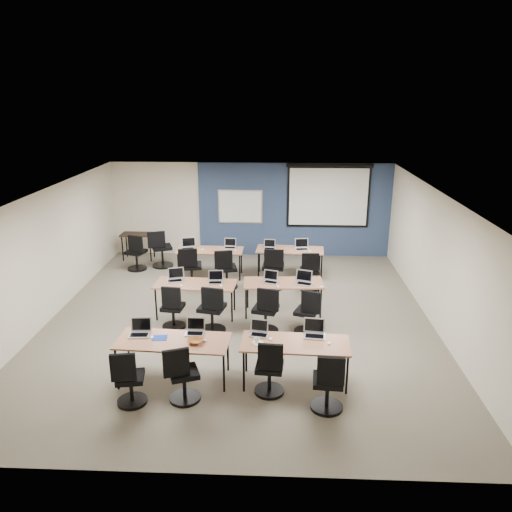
{
  "coord_description": "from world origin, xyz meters",
  "views": [
    {
      "loc": [
        0.77,
        -9.57,
        4.58
      ],
      "look_at": [
        0.33,
        0.4,
        1.29
      ],
      "focal_mm": 35.0,
      "sensor_mm": 36.0,
      "label": 1
    }
  ],
  "objects_px": {
    "task_chair_1": "(182,379)",
    "task_chair_4": "(173,311)",
    "whiteboard": "(240,207)",
    "task_chair_8": "(191,271)",
    "laptop_10": "(270,246)",
    "training_table_front_left": "(173,343)",
    "laptop_6": "(271,279)",
    "task_chair_3": "(328,387)",
    "task_chair_9": "(226,272)",
    "laptop_2": "(259,331)",
    "training_table_back_left": "(210,251)",
    "laptop_11": "(302,247)",
    "task_chair_2": "(270,372)",
    "training_table_mid_left": "(196,285)",
    "utility_table": "(138,237)",
    "laptop_1": "(195,329)",
    "laptop_8": "(188,246)",
    "laptop_9": "(230,245)",
    "task_chair_0": "(129,383)",
    "laptop_3": "(314,332)",
    "spare_chair_a": "(161,252)",
    "laptop_0": "(140,331)",
    "laptop_7": "(304,280)",
    "training_table_back_right": "(290,251)",
    "task_chair_6": "(266,314)",
    "training_table_front_right": "(295,345)",
    "spare_chair_b": "(136,255)",
    "laptop_5": "(215,280)",
    "laptop_4": "(175,278)",
    "training_table_mid_right": "(283,284)",
    "task_chair_10": "(273,271)",
    "task_chair_7": "(307,316)",
    "task_chair_11": "(310,274)"
  },
  "relations": [
    {
      "from": "laptop_0",
      "to": "laptop_6",
      "type": "height_order",
      "value": "laptop_0"
    },
    {
      "from": "training_table_back_left",
      "to": "task_chair_9",
      "type": "xyz_separation_m",
      "value": [
        0.49,
        -0.8,
        -0.26
      ]
    },
    {
      "from": "laptop_5",
      "to": "laptop_10",
      "type": "relative_size",
      "value": 1.06
    },
    {
      "from": "laptop_4",
      "to": "laptop_2",
      "type": "bearing_deg",
      "value": -69.04
    },
    {
      "from": "task_chair_6",
      "to": "spare_chair_b",
      "type": "height_order",
      "value": "task_chair_6"
    },
    {
      "from": "laptop_3",
      "to": "spare_chair_a",
      "type": "relative_size",
      "value": 0.33
    },
    {
      "from": "training_table_mid_left",
      "to": "utility_table",
      "type": "xyz_separation_m",
      "value": [
        -2.26,
        3.72,
        -0.03
      ]
    },
    {
      "from": "laptop_2",
      "to": "task_chair_0",
      "type": "bearing_deg",
      "value": -141.64
    },
    {
      "from": "laptop_0",
      "to": "task_chair_2",
      "type": "bearing_deg",
      "value": -18.17
    },
    {
      "from": "laptop_5",
      "to": "utility_table",
      "type": "bearing_deg",
      "value": 121.94
    },
    {
      "from": "task_chair_3",
      "to": "laptop_7",
      "type": "xyz_separation_m",
      "value": [
        -0.21,
        3.4,
        0.39
      ]
    },
    {
      "from": "laptop_2",
      "to": "training_table_back_right",
      "type": "bearing_deg",
      "value": 93.49
    },
    {
      "from": "training_table_back_left",
      "to": "laptop_11",
      "type": "height_order",
      "value": "laptop_11"
    },
    {
      "from": "laptop_8",
      "to": "laptop_9",
      "type": "relative_size",
      "value": 1.17
    },
    {
      "from": "task_chair_4",
      "to": "task_chair_8",
      "type": "xyz_separation_m",
      "value": [
        -0.02,
        2.28,
        0.04
      ]
    },
    {
      "from": "laptop_1",
      "to": "laptop_11",
      "type": "height_order",
      "value": "laptop_11"
    },
    {
      "from": "laptop_0",
      "to": "laptop_7",
      "type": "xyz_separation_m",
      "value": [
        2.85,
        2.46,
        0.0
      ]
    },
    {
      "from": "training_table_front_left",
      "to": "laptop_6",
      "type": "bearing_deg",
      "value": 63.49
    },
    {
      "from": "training_table_front_left",
      "to": "training_table_back_left",
      "type": "relative_size",
      "value": 1.09
    },
    {
      "from": "task_chair_2",
      "to": "laptop_4",
      "type": "relative_size",
      "value": 2.84
    },
    {
      "from": "training_table_back_left",
      "to": "laptop_8",
      "type": "height_order",
      "value": "laptop_8"
    },
    {
      "from": "utility_table",
      "to": "laptop_8",
      "type": "bearing_deg",
      "value": -35.98
    },
    {
      "from": "training_table_mid_right",
      "to": "task_chair_10",
      "type": "xyz_separation_m",
      "value": [
        -0.23,
        1.47,
        -0.24
      ]
    },
    {
      "from": "laptop_10",
      "to": "utility_table",
      "type": "xyz_separation_m",
      "value": [
        -3.78,
        1.18,
        -0.13
      ]
    },
    {
      "from": "laptop_9",
      "to": "task_chair_0",
      "type": "bearing_deg",
      "value": -94.84
    },
    {
      "from": "laptop_3",
      "to": "laptop_5",
      "type": "distance_m",
      "value": 3.05
    },
    {
      "from": "task_chair_6",
      "to": "utility_table",
      "type": "distance_m",
      "value": 5.89
    },
    {
      "from": "training_table_back_right",
      "to": "task_chair_11",
      "type": "xyz_separation_m",
      "value": [
        0.46,
        -0.96,
        -0.28
      ]
    },
    {
      "from": "training_table_back_right",
      "to": "task_chair_1",
      "type": "distance_m",
      "value": 5.94
    },
    {
      "from": "laptop_9",
      "to": "task_chair_6",
      "type": "bearing_deg",
      "value": -68.28
    },
    {
      "from": "whiteboard",
      "to": "spare_chair_a",
      "type": "distance_m",
      "value": 2.61
    },
    {
      "from": "training_table_front_left",
      "to": "task_chair_9",
      "type": "bearing_deg",
      "value": 87.27
    },
    {
      "from": "training_table_back_right",
      "to": "laptop_10",
      "type": "height_order",
      "value": "laptop_10"
    },
    {
      "from": "laptop_7",
      "to": "task_chair_7",
      "type": "bearing_deg",
      "value": -68.39
    },
    {
      "from": "task_chair_1",
      "to": "laptop_2",
      "type": "relative_size",
      "value": 3.25
    },
    {
      "from": "training_table_mid_left",
      "to": "task_chair_8",
      "type": "relative_size",
      "value": 1.65
    },
    {
      "from": "training_table_back_left",
      "to": "task_chair_2",
      "type": "distance_m",
      "value": 5.54
    },
    {
      "from": "training_table_mid_right",
      "to": "utility_table",
      "type": "height_order",
      "value": "utility_table"
    },
    {
      "from": "task_chair_3",
      "to": "laptop_6",
      "type": "relative_size",
      "value": 3.19
    },
    {
      "from": "whiteboard",
      "to": "task_chair_8",
      "type": "relative_size",
      "value": 1.23
    },
    {
      "from": "laptop_7",
      "to": "task_chair_9",
      "type": "relative_size",
      "value": 0.35
    },
    {
      "from": "task_chair_1",
      "to": "task_chair_4",
      "type": "distance_m",
      "value": 2.57
    },
    {
      "from": "laptop_3",
      "to": "task_chair_9",
      "type": "xyz_separation_m",
      "value": [
        -1.87,
        3.84,
        -0.38
      ]
    },
    {
      "from": "training_table_mid_right",
      "to": "task_chair_8",
      "type": "height_order",
      "value": "task_chair_8"
    },
    {
      "from": "training_table_front_right",
      "to": "task_chair_9",
      "type": "relative_size",
      "value": 1.73
    },
    {
      "from": "task_chair_4",
      "to": "task_chair_9",
      "type": "xyz_separation_m",
      "value": [
        0.84,
        2.25,
        0.02
      ]
    },
    {
      "from": "whiteboard",
      "to": "laptop_10",
      "type": "bearing_deg",
      "value": -62.54
    },
    {
      "from": "laptop_1",
      "to": "task_chair_9",
      "type": "xyz_separation_m",
      "value": [
        0.12,
        3.84,
        -0.37
      ]
    },
    {
      "from": "task_chair_3",
      "to": "task_chair_9",
      "type": "xyz_separation_m",
      "value": [
        -2.03,
        4.86,
        0.01
      ]
    },
    {
      "from": "training_table_back_right",
      "to": "task_chair_6",
      "type": "distance_m",
      "value": 3.35
    }
  ]
}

